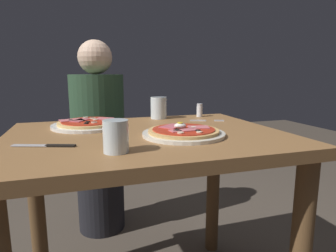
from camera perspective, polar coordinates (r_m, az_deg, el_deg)
dining_table at (r=1.11m, az=-4.03°, el=-8.49°), size 1.01×0.77×0.77m
pizza_foreground at (r=1.02m, az=3.11°, el=-1.25°), size 0.30×0.30×0.05m
pizza_across_left at (r=1.24m, az=-15.41°, el=0.41°), size 0.30×0.30×0.03m
water_glass_near at (r=0.82m, az=-10.33°, el=-2.46°), size 0.07×0.07×0.09m
water_glass_far at (r=1.41m, az=-1.87°, el=3.33°), size 0.08×0.08×0.11m
fork at (r=1.35m, az=7.20°, el=1.09°), size 0.15×0.07×0.00m
knife at (r=0.95m, az=-22.73°, el=-3.61°), size 0.19×0.08×0.01m
salt_shaker at (r=1.48m, az=6.29°, el=3.13°), size 0.03×0.03×0.07m
diner_person at (r=1.83m, az=-13.58°, el=-3.35°), size 0.32×0.32×1.18m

